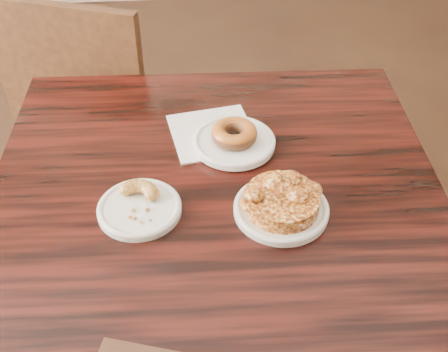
{
  "coord_description": "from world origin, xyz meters",
  "views": [
    {
      "loc": [
        -0.13,
        -0.8,
        1.47
      ],
      "look_at": [
        -0.07,
        -0.05,
        0.8
      ],
      "focal_mm": 45.0,
      "sensor_mm": 36.0,
      "label": 1
    }
  ],
  "objects": [
    {
      "name": "chair_far",
      "position": [
        -0.36,
        0.64,
        0.45
      ],
      "size": [
        0.56,
        0.56,
        0.9
      ],
      "primitive_type": null,
      "rotation": [
        0.0,
        0.0,
        2.8
      ],
      "color": "black",
      "rests_on": "floor"
    },
    {
      "name": "plate_fritter",
      "position": [
        0.03,
        -0.1,
        0.76
      ],
      "size": [
        0.17,
        0.17,
        0.01
      ],
      "primitive_type": "cylinder",
      "color": "silver",
      "rests_on": "cafe_table"
    },
    {
      "name": "cruller_fragment",
      "position": [
        -0.23,
        -0.08,
        0.77
      ],
      "size": [
        0.1,
        0.1,
        0.03
      ],
      "primitive_type": null,
      "color": "brown",
      "rests_on": "plate_cruller"
    },
    {
      "name": "glazed_donut",
      "position": [
        -0.04,
        0.1,
        0.78
      ],
      "size": [
        0.09,
        0.09,
        0.03
      ],
      "primitive_type": "torus",
      "color": "#9A4816",
      "rests_on": "plate_donut"
    },
    {
      "name": "napkin",
      "position": [
        -0.08,
        0.14,
        0.75
      ],
      "size": [
        0.2,
        0.2,
        0.0
      ],
      "primitive_type": "cube",
      "rotation": [
        0.0,
        0.0,
        0.17
      ],
      "color": "white",
      "rests_on": "cafe_table"
    },
    {
      "name": "apple_fritter",
      "position": [
        0.03,
        -0.1,
        0.78
      ],
      "size": [
        0.18,
        0.18,
        0.04
      ],
      "primitive_type": null,
      "color": "#441507",
      "rests_on": "plate_fritter"
    },
    {
      "name": "plate_donut",
      "position": [
        -0.04,
        0.1,
        0.76
      ],
      "size": [
        0.17,
        0.17,
        0.01
      ],
      "primitive_type": "cylinder",
      "color": "white",
      "rests_on": "napkin"
    },
    {
      "name": "plate_cruller",
      "position": [
        -0.23,
        -0.08,
        0.76
      ],
      "size": [
        0.15,
        0.15,
        0.01
      ],
      "primitive_type": "cylinder",
      "color": "white",
      "rests_on": "cafe_table"
    },
    {
      "name": "cafe_table",
      "position": [
        -0.08,
        -0.04,
        0.38
      ],
      "size": [
        0.88,
        0.88,
        0.75
      ],
      "primitive_type": "cube",
      "rotation": [
        0.0,
        0.0,
        -0.03
      ],
      "color": "black",
      "rests_on": "floor"
    }
  ]
}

